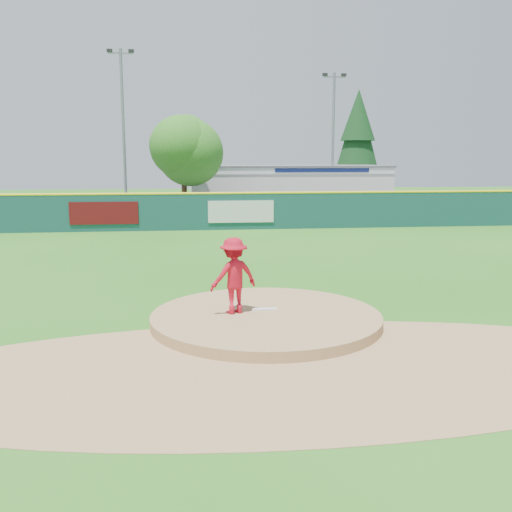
{
  "coord_description": "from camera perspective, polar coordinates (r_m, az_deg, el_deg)",
  "views": [
    {
      "loc": [
        -1.81,
        -13.07,
        3.94
      ],
      "look_at": [
        0.0,
        2.0,
        1.3
      ],
      "focal_mm": 40.0,
      "sensor_mm": 36.0,
      "label": 1
    }
  ],
  "objects": [
    {
      "name": "deciduous_tree",
      "position": [
        38.08,
        -7.27,
        10.71
      ],
      "size": [
        5.6,
        5.6,
        7.36
      ],
      "color": "#382314",
      "rests_on": "ground"
    },
    {
      "name": "parking_lot",
      "position": [
        40.3,
        -4.26,
        4.24
      ],
      "size": [
        44.0,
        16.0,
        0.02
      ],
      "primitive_type": "cube",
      "color": "#38383A",
      "rests_on": "ground"
    },
    {
      "name": "light_pole_right",
      "position": [
        43.47,
        7.71,
        11.89
      ],
      "size": [
        1.75,
        0.25,
        10.0
      ],
      "color": "gray",
      "rests_on": "ground"
    },
    {
      "name": "pitchers_mound",
      "position": [
        13.77,
        1.0,
        -6.76
      ],
      "size": [
        5.5,
        5.5,
        0.5
      ],
      "primitive_type": "cylinder",
      "color": "#9E774C",
      "rests_on": "ground"
    },
    {
      "name": "light_pole_left",
      "position": [
        40.34,
        -13.13,
        12.61
      ],
      "size": [
        1.75,
        0.25,
        11.0
      ],
      "color": "gray",
      "rests_on": "ground"
    },
    {
      "name": "playground_slide",
      "position": [
        38.75,
        -23.52,
        4.25
      ],
      "size": [
        0.89,
        2.51,
        1.38
      ],
      "color": "blue",
      "rests_on": "ground"
    },
    {
      "name": "pitcher",
      "position": [
        13.56,
        -2.25,
        -1.97
      ],
      "size": [
        1.35,
        1.07,
        1.82
      ],
      "primitive_type": "imported",
      "rotation": [
        0.0,
        0.0,
        3.53
      ],
      "color": "#B50F22",
      "rests_on": "pitchers_mound"
    },
    {
      "name": "pool_building_grp",
      "position": [
        45.79,
        2.99,
        7.0
      ],
      "size": [
        15.2,
        8.2,
        3.31
      ],
      "color": "silver",
      "rests_on": "ground"
    },
    {
      "name": "ground",
      "position": [
        13.77,
        1.0,
        -6.76
      ],
      "size": [
        120.0,
        120.0,
        0.0
      ],
      "primitive_type": "plane",
      "color": "#286B19",
      "rests_on": "ground"
    },
    {
      "name": "infield_dirt_arc",
      "position": [
        10.96,
        3.19,
        -11.18
      ],
      "size": [
        15.4,
        15.4,
        0.01
      ],
      "primitive_type": "cylinder",
      "color": "#9E774C",
      "rests_on": "ground"
    },
    {
      "name": "pitching_rubber",
      "position": [
        13.98,
        0.84,
        -5.35
      ],
      "size": [
        0.6,
        0.15,
        0.04
      ],
      "primitive_type": "cube",
      "color": "white",
      "rests_on": "pitchers_mound"
    },
    {
      "name": "fence_banners",
      "position": [
        31.14,
        -8.26,
        4.34
      ],
      "size": [
        10.93,
        0.04,
        1.2
      ],
      "color": "#580C0F",
      "rests_on": "ground"
    },
    {
      "name": "conifer_tree",
      "position": [
        51.28,
        10.13,
        11.5
      ],
      "size": [
        4.4,
        4.4,
        9.5
      ],
      "color": "#382314",
      "rests_on": "ground"
    },
    {
      "name": "outfield_fence",
      "position": [
        31.25,
        -3.52,
        4.61
      ],
      "size": [
        40.0,
        0.14,
        2.07
      ],
      "color": "#14413F",
      "rests_on": "ground"
    },
    {
      "name": "van",
      "position": [
        36.78,
        -2.94,
        4.88
      ],
      "size": [
        5.78,
        3.84,
        1.47
      ],
      "primitive_type": "imported",
      "rotation": [
        0.0,
        0.0,
        1.29
      ],
      "color": "white",
      "rests_on": "parking_lot"
    }
  ]
}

